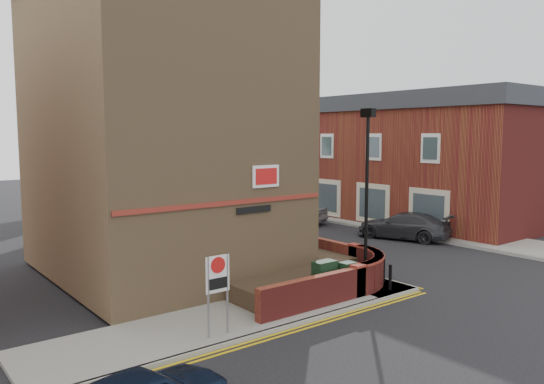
{
  "coord_description": "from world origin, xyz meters",
  "views": [
    {
      "loc": [
        -12.36,
        -11.28,
        5.51
      ],
      "look_at": [
        -0.42,
        4.0,
        3.42
      ],
      "focal_mm": 35.0,
      "sensor_mm": 36.0,
      "label": 1
    }
  ],
  "objects_px": {
    "silver_car_near": "(265,225)",
    "zone_sign": "(218,280)",
    "lamppost": "(367,197)",
    "utility_cabinet_large": "(324,279)"
  },
  "relations": [
    {
      "from": "silver_car_near",
      "to": "zone_sign",
      "type": "bearing_deg",
      "value": -123.99
    },
    {
      "from": "lamppost",
      "to": "utility_cabinet_large",
      "type": "height_order",
      "value": "lamppost"
    },
    {
      "from": "lamppost",
      "to": "utility_cabinet_large",
      "type": "distance_m",
      "value": 3.24
    },
    {
      "from": "lamppost",
      "to": "zone_sign",
      "type": "xyz_separation_m",
      "value": [
        -6.6,
        -0.7,
        -1.7
      ]
    },
    {
      "from": "zone_sign",
      "to": "utility_cabinet_large",
      "type": "bearing_deg",
      "value": 9.69
    },
    {
      "from": "lamppost",
      "to": "silver_car_near",
      "type": "height_order",
      "value": "lamppost"
    },
    {
      "from": "utility_cabinet_large",
      "to": "silver_car_near",
      "type": "bearing_deg",
      "value": 63.34
    },
    {
      "from": "utility_cabinet_large",
      "to": "zone_sign",
      "type": "bearing_deg",
      "value": -170.31
    },
    {
      "from": "zone_sign",
      "to": "silver_car_near",
      "type": "height_order",
      "value": "zone_sign"
    },
    {
      "from": "lamppost",
      "to": "utility_cabinet_large",
      "type": "xyz_separation_m",
      "value": [
        -1.9,
        0.1,
        -2.62
      ]
    }
  ]
}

